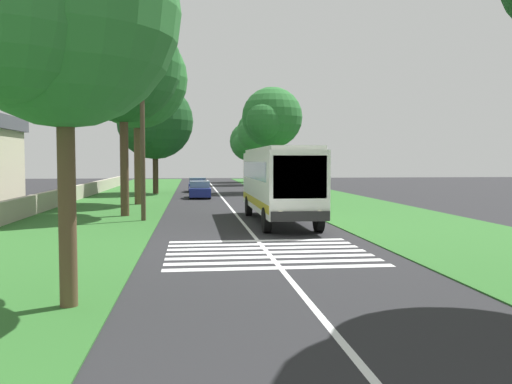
# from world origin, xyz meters

# --- Properties ---
(ground) EXTENTS (160.00, 160.00, 0.00)m
(ground) POSITION_xyz_m (0.00, 0.00, 0.00)
(ground) COLOR #262628
(grass_verge_left) EXTENTS (120.00, 8.00, 0.04)m
(grass_verge_left) POSITION_xyz_m (15.00, 8.20, 0.02)
(grass_verge_left) COLOR #2D6628
(grass_verge_left) RESTS_ON ground
(grass_verge_right) EXTENTS (120.00, 8.00, 0.04)m
(grass_verge_right) POSITION_xyz_m (15.00, -8.20, 0.02)
(grass_verge_right) COLOR #2D6628
(grass_verge_right) RESTS_ON ground
(centre_line) EXTENTS (110.00, 0.16, 0.01)m
(centre_line) POSITION_xyz_m (15.00, 0.00, 0.00)
(centre_line) COLOR silver
(centre_line) RESTS_ON ground
(coach_bus) EXTENTS (11.16, 2.62, 3.73)m
(coach_bus) POSITION_xyz_m (8.02, -1.80, 2.15)
(coach_bus) COLOR silver
(coach_bus) RESTS_ON ground
(zebra_crossing) EXTENTS (5.85, 6.80, 0.01)m
(zebra_crossing) POSITION_xyz_m (-0.91, 0.00, 0.00)
(zebra_crossing) COLOR silver
(zebra_crossing) RESTS_ON ground
(trailing_car_0) EXTENTS (4.30, 1.78, 1.43)m
(trailing_car_0) POSITION_xyz_m (26.68, 1.88, 0.67)
(trailing_car_0) COLOR navy
(trailing_car_0) RESTS_ON ground
(trailing_car_1) EXTENTS (4.30, 1.78, 1.43)m
(trailing_car_1) POSITION_xyz_m (36.12, 1.97, 0.67)
(trailing_car_1) COLOR navy
(trailing_car_1) RESTS_ON ground
(roadside_tree_left_0) EXTENTS (5.93, 4.80, 8.53)m
(roadside_tree_left_0) POSITION_xyz_m (-7.33, 5.26, 6.01)
(roadside_tree_left_0) COLOR brown
(roadside_tree_left_0) RESTS_ON grass_verge_left
(roadside_tree_left_1) EXTENTS (7.95, 6.41, 11.50)m
(roadside_tree_left_1) POSITION_xyz_m (11.86, 6.45, 8.16)
(roadside_tree_left_1) COLOR #4C3826
(roadside_tree_left_1) RESTS_ON grass_verge_left
(roadside_tree_left_2) EXTENTS (8.23, 6.98, 12.29)m
(roadside_tree_left_2) POSITION_xyz_m (19.95, 6.50, 8.64)
(roadside_tree_left_2) COLOR brown
(roadside_tree_left_2) RESTS_ON grass_verge_left
(roadside_tree_left_3) EXTENTS (8.34, 7.07, 10.30)m
(roadside_tree_left_3) POSITION_xyz_m (32.87, 6.06, 6.61)
(roadside_tree_left_3) COLOR #3D2D1E
(roadside_tree_left_3) RESTS_ON grass_verge_left
(roadside_tree_right_1) EXTENTS (7.04, 5.90, 10.24)m
(roadside_tree_right_1) POSITION_xyz_m (33.92, -5.14, 7.16)
(roadside_tree_right_1) COLOR #4C3826
(roadside_tree_right_1) RESTS_ON grass_verge_right
(roadside_tree_right_2) EXTENTS (6.64, 5.41, 9.57)m
(roadside_tree_right_2) POSITION_xyz_m (51.24, -5.78, 6.75)
(roadside_tree_right_2) COLOR brown
(roadside_tree_right_2) RESTS_ON grass_verge_right
(roadside_tree_right_3) EXTENTS (6.58, 5.70, 8.76)m
(roadside_tree_right_3) POSITION_xyz_m (60.20, -5.68, 5.80)
(roadside_tree_right_3) COLOR #3D2D1E
(roadside_tree_right_3) RESTS_ON grass_verge_right
(utility_pole) EXTENTS (0.24, 1.40, 8.19)m
(utility_pole) POSITION_xyz_m (9.30, 5.01, 4.28)
(utility_pole) COLOR #473828
(utility_pole) RESTS_ON grass_verge_left
(roadside_wall) EXTENTS (70.00, 0.40, 1.11)m
(roadside_wall) POSITION_xyz_m (20.00, 11.60, 0.59)
(roadside_wall) COLOR #B2A893
(roadside_wall) RESTS_ON grass_verge_left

